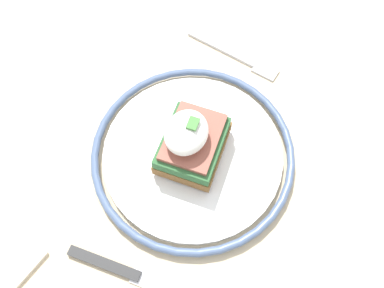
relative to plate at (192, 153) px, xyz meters
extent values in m
plane|color=#B2ADA3|center=(-0.04, 0.00, -0.75)|extent=(6.00, 6.00, 0.00)
cube|color=#C6B28E|center=(-0.04, 0.00, -0.02)|extent=(1.10, 0.91, 0.03)
cylinder|color=#C6B28E|center=(-0.53, -0.40, -0.39)|extent=(0.06, 0.06, 0.71)
cylinder|color=white|center=(0.00, 0.00, 0.00)|extent=(0.24, 0.24, 0.01)
torus|color=slate|center=(0.00, 0.00, 0.00)|extent=(0.27, 0.27, 0.01)
cube|color=brown|center=(0.00, 0.00, 0.02)|extent=(0.09, 0.07, 0.02)
cube|color=#2D6033|center=(0.00, 0.00, 0.03)|extent=(0.09, 0.07, 0.02)
cube|color=brown|center=(0.00, 0.00, 0.05)|extent=(0.08, 0.06, 0.01)
ellipsoid|color=white|center=(0.01, -0.01, 0.07)|extent=(0.06, 0.05, 0.03)
cube|color=#47843D|center=(0.00, 0.00, 0.08)|extent=(0.02, 0.01, 0.00)
cube|color=silver|center=(-0.18, -0.02, -0.01)|extent=(0.04, 0.12, 0.00)
cube|color=silver|center=(-0.16, 0.06, -0.01)|extent=(0.03, 0.04, 0.00)
cube|color=#2D2D2D|center=(0.17, -0.05, 0.00)|extent=(0.01, 0.09, 0.01)
camera|label=1|loc=(0.19, 0.07, 0.45)|focal=35.00mm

